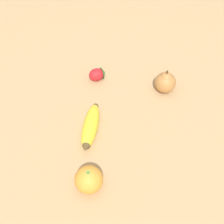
# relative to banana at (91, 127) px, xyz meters

# --- Properties ---
(ground_plane) EXTENTS (3.00, 3.00, 0.00)m
(ground_plane) POSITION_rel_banana_xyz_m (0.07, 0.01, -0.02)
(ground_plane) COLOR tan
(banana) EXTENTS (0.11, 0.17, 0.04)m
(banana) POSITION_rel_banana_xyz_m (0.00, 0.00, 0.00)
(banana) COLOR yellow
(banana) RESTS_ON ground_plane
(orange) EXTENTS (0.07, 0.07, 0.07)m
(orange) POSITION_rel_banana_xyz_m (-0.05, -0.16, 0.01)
(orange) COLOR orange
(orange) RESTS_ON ground_plane
(pear) EXTENTS (0.07, 0.07, 0.09)m
(pear) POSITION_rel_banana_xyz_m (0.27, 0.08, 0.02)
(pear) COLOR #B2753D
(pear) RESTS_ON ground_plane
(strawberry) EXTENTS (0.06, 0.04, 0.04)m
(strawberry) POSITION_rel_banana_xyz_m (0.08, 0.20, -0.00)
(strawberry) COLOR red
(strawberry) RESTS_ON ground_plane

